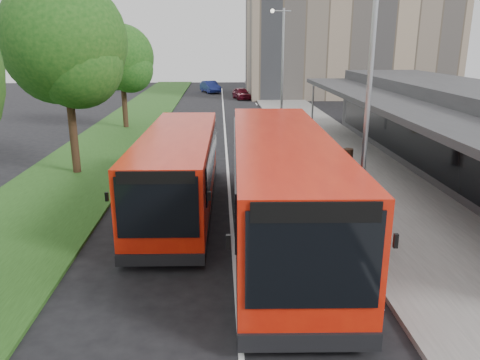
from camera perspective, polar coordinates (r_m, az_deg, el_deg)
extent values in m
plane|color=black|center=(13.59, -0.74, -9.23)|extent=(120.00, 120.00, 0.00)
cube|color=slate|center=(33.37, 8.55, 6.27)|extent=(5.00, 80.00, 0.15)
cube|color=#1E4115|center=(33.43, -14.02, 5.94)|extent=(5.00, 80.00, 0.10)
cube|color=silver|center=(27.87, -1.73, 4.29)|extent=(0.12, 70.00, 0.01)
cube|color=silver|center=(12.37, 15.43, -12.60)|extent=(0.12, 2.00, 0.01)
cube|color=silver|center=(17.66, 9.62, -3.23)|extent=(0.12, 2.00, 0.01)
cube|color=silver|center=(23.30, 6.61, 1.74)|extent=(0.12, 2.00, 0.01)
cube|color=silver|center=(29.08, 4.78, 4.75)|extent=(0.12, 2.00, 0.01)
cube|color=silver|center=(34.93, 3.55, 6.76)|extent=(0.12, 2.00, 0.01)
cube|color=silver|center=(40.83, 2.67, 8.19)|extent=(0.12, 2.00, 0.01)
cube|color=silver|center=(46.75, 2.01, 9.25)|extent=(0.12, 2.00, 0.01)
cube|color=silver|center=(52.70, 1.49, 10.08)|extent=(0.12, 2.00, 0.01)
cube|color=silver|center=(58.65, 1.08, 10.73)|extent=(0.12, 2.00, 0.01)
cube|color=tan|center=(56.19, 13.02, 19.27)|extent=(22.00, 12.00, 18.00)
cube|color=#2D2D30|center=(23.54, 26.51, 5.24)|extent=(5.00, 26.00, 4.00)
cube|color=black|center=(22.50, 20.74, 4.42)|extent=(0.06, 24.00, 2.20)
cube|color=#2D2D30|center=(21.76, 18.06, 8.85)|extent=(2.80, 26.00, 0.25)
cylinder|color=#9B9FA3|center=(32.14, 8.83, 8.71)|extent=(0.12, 0.12, 3.30)
cylinder|color=#332314|center=(22.57, -19.70, 5.89)|extent=(0.36, 0.36, 4.23)
sphere|color=#154612|center=(22.25, -20.68, 15.66)|extent=(5.39, 5.39, 5.39)
sphere|color=#154612|center=(21.71, -19.20, 13.25)|extent=(3.85, 3.85, 3.85)
sphere|color=#154612|center=(22.88, -21.35, 13.89)|extent=(4.23, 4.23, 4.23)
cylinder|color=#332314|center=(34.15, -13.89, 9.03)|extent=(0.36, 0.36, 3.47)
sphere|color=#154612|center=(33.91, -14.27, 14.32)|extent=(4.42, 4.42, 4.42)
sphere|color=#154612|center=(33.43, -13.27, 13.00)|extent=(3.16, 3.16, 3.16)
sphere|color=#154612|center=(34.52, -14.87, 13.39)|extent=(3.47, 3.47, 3.47)
cylinder|color=#9B9FA3|center=(15.05, 15.35, 9.25)|extent=(0.16, 0.16, 8.00)
cylinder|color=#9B9FA3|center=(34.58, 5.20, 13.54)|extent=(0.16, 0.16, 8.00)
cylinder|color=#9B9FA3|center=(34.58, 5.02, 19.85)|extent=(1.40, 0.10, 0.10)
sphere|color=silver|center=(34.50, 3.97, 19.87)|extent=(0.28, 0.28, 0.28)
cube|color=red|center=(14.03, 5.08, -0.41)|extent=(3.08, 11.56, 2.90)
cube|color=black|center=(14.51, 4.94, -5.77)|extent=(3.11, 11.59, 0.33)
cube|color=black|center=(8.59, 8.97, -9.71)|extent=(2.46, 0.13, 1.91)
cube|color=black|center=(19.51, 3.43, 5.83)|extent=(2.41, 0.12, 1.42)
cube|color=black|center=(14.14, -0.61, 1.97)|extent=(0.35, 9.84, 1.31)
cube|color=black|center=(14.41, 10.50, 1.98)|extent=(0.35, 9.84, 1.31)
cube|color=black|center=(9.45, 8.50, -19.00)|extent=(2.74, 0.16, 0.38)
cube|color=black|center=(8.22, 9.27, -3.91)|extent=(2.30, 0.11, 0.38)
cube|color=black|center=(8.57, -1.44, -7.54)|extent=(0.08, 0.08, 0.27)
cube|color=black|center=(9.07, 18.46, -7.05)|extent=(0.08, 0.08, 0.27)
cylinder|color=black|center=(11.05, 0.77, -12.79)|extent=(0.36, 0.99, 0.98)
cylinder|color=black|center=(11.34, 12.73, -12.40)|extent=(0.36, 0.99, 0.98)
cylinder|color=black|center=(17.91, 0.13, -1.07)|extent=(0.36, 0.99, 0.98)
cylinder|color=black|center=(18.09, 7.43, -1.03)|extent=(0.36, 0.99, 0.98)
cube|color=red|center=(16.90, -7.50, 1.54)|extent=(2.61, 9.95, 2.50)
cube|color=black|center=(17.25, -7.35, -2.38)|extent=(2.63, 9.97, 0.28)
cube|color=black|center=(12.11, -10.05, -3.35)|extent=(2.12, 0.10, 1.65)
cube|color=black|center=(21.63, -6.14, 5.97)|extent=(2.07, 0.10, 1.23)
cube|color=black|center=(17.23, -11.42, 3.19)|extent=(0.26, 8.48, 1.13)
cube|color=black|center=(16.97, -3.43, 3.28)|extent=(0.26, 8.48, 1.13)
cube|color=black|center=(12.67, -9.72, -9.59)|extent=(2.36, 0.14, 0.33)
cube|color=black|center=(11.86, -10.25, 0.28)|extent=(1.98, 0.09, 0.33)
cube|color=black|center=(12.51, -15.94, -1.97)|extent=(0.08, 0.08, 0.24)
cube|color=black|center=(12.10, -3.77, -1.97)|extent=(0.08, 0.08, 0.24)
cylinder|color=black|center=(14.41, -12.63, -6.24)|extent=(0.30, 0.86, 0.85)
cylinder|color=black|center=(14.15, -4.71, -6.31)|extent=(0.30, 0.86, 0.85)
cylinder|color=black|center=(20.39, -9.19, 0.71)|extent=(0.30, 0.86, 0.85)
cylinder|color=black|center=(20.21, -3.62, 0.75)|extent=(0.30, 0.86, 0.85)
cylinder|color=#331F15|center=(22.99, 13.00, 2.69)|extent=(0.61, 0.61, 0.86)
cylinder|color=yellow|center=(30.53, 6.78, 6.49)|extent=(0.17, 0.17, 1.00)
imported|color=#5D0D1D|center=(50.85, 0.17, 10.53)|extent=(2.10, 3.77, 1.21)
imported|color=navy|center=(57.60, -3.64, 11.28)|extent=(2.72, 4.42, 1.38)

